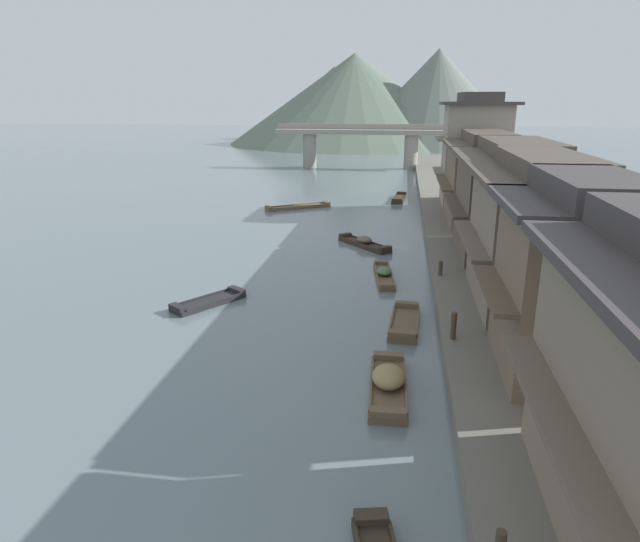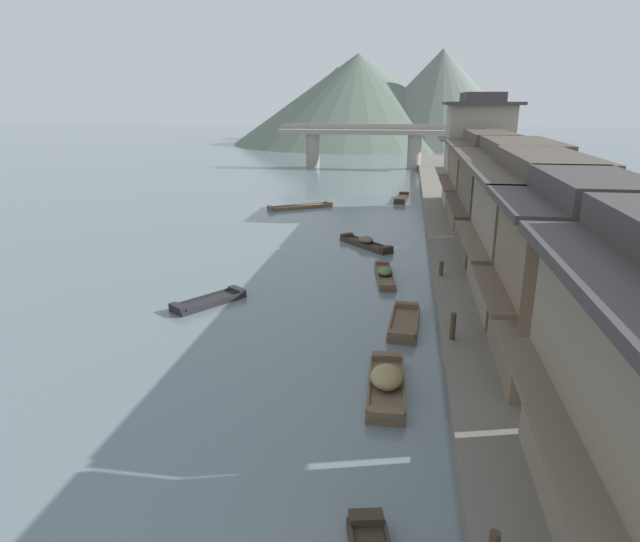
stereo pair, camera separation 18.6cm
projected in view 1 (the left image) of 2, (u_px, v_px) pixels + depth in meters
The scene contains 19 objects.
riverbank_right at pixel (580, 249), 32.57m from camera, with size 18.00×110.00×0.64m, color #6B665B.
boat_moored_nearest at pixel (364, 243), 34.30m from camera, with size 3.57×3.82×0.68m.
boat_moored_second at pixel (399, 199), 50.17m from camera, with size 1.41×4.42×0.50m.
boat_moored_third at pixel (298, 207), 46.52m from camera, with size 5.28×4.01×0.38m.
boat_midriver_drifting at pixel (384, 275), 28.15m from camera, with size 1.31×4.32×0.60m.
boat_midriver_upstream at pixel (388, 383), 17.18m from camera, with size 1.25×3.99×0.80m.
boat_upstream_distant at pixel (209, 302), 24.58m from camera, with size 2.84×3.44×0.38m.
boat_crossing_west at pixel (405, 323), 22.16m from camera, with size 1.32×3.60×0.46m.
house_waterfront_second at pixel (581, 280), 16.33m from camera, with size 5.44×5.51×6.14m.
house_waterfront_tall at pixel (539, 232), 22.28m from camera, with size 5.85×7.85×6.14m.
house_waterfront_narrow at pixel (514, 200), 29.65m from camera, with size 6.75×8.04×6.14m.
house_waterfront_far at pixel (484, 178), 37.75m from camera, with size 5.81×8.05×6.14m.
house_waterfront_end at pixel (475, 150), 44.17m from camera, with size 6.05×5.81×8.74m.
mooring_post_dock_mid at pixel (454, 326), 19.42m from camera, with size 0.20×0.20×0.99m, color #473828.
mooring_post_dock_far at pixel (441, 268), 26.54m from camera, with size 0.20×0.20×0.71m, color #473828.
stone_bridge at pixel (360, 140), 73.30m from camera, with size 22.73×2.40×5.76m.
hill_far_west at pixel (354, 99), 114.93m from camera, with size 52.41×52.41×18.10m, color #5B6B5B.
hill_far_centre at pixel (334, 103), 130.32m from camera, with size 37.93×37.93×16.38m, color slate.
hill_far_east at pixel (437, 98), 109.53m from camera, with size 36.13×36.13×18.56m, color slate.
Camera 1 is at (5.79, -3.43, 8.76)m, focal length 30.78 mm.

